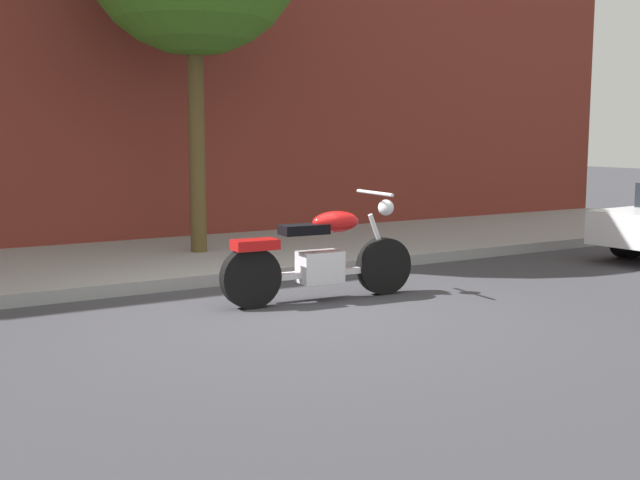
# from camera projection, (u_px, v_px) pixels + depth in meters

# --- Properties ---
(ground_plane) EXTENTS (60.00, 60.00, 0.00)m
(ground_plane) POSITION_uv_depth(u_px,v_px,m) (295.00, 311.00, 7.57)
(ground_plane) COLOR #38383D
(sidewalk) EXTENTS (19.41, 3.32, 0.14)m
(sidewalk) POSITION_uv_depth(u_px,v_px,m) (178.00, 259.00, 10.26)
(sidewalk) COLOR #959595
(sidewalk) RESTS_ON ground
(motorcycle) EXTENTS (2.13, 0.70, 1.10)m
(motorcycle) POSITION_uv_depth(u_px,v_px,m) (320.00, 258.00, 7.97)
(motorcycle) COLOR black
(motorcycle) RESTS_ON ground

